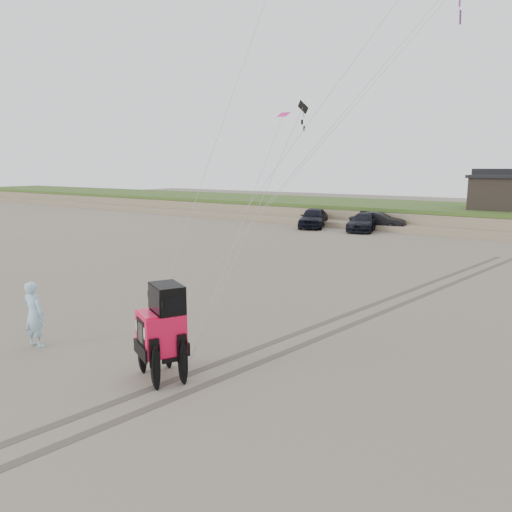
# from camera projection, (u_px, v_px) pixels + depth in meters

# --- Properties ---
(ground) EXTENTS (160.00, 160.00, 0.00)m
(ground) POSITION_uv_depth(u_px,v_px,m) (182.00, 368.00, 13.20)
(ground) COLOR #6B6054
(ground) RESTS_ON ground
(dune_ridge) EXTENTS (160.00, 14.25, 1.73)m
(dune_ridge) POSITION_uv_depth(u_px,v_px,m) (486.00, 218.00, 43.06)
(dune_ridge) COLOR #7A6B54
(dune_ridge) RESTS_ON ground
(truck_a) EXTENTS (3.61, 5.48, 1.73)m
(truck_a) POSITION_uv_depth(u_px,v_px,m) (313.00, 218.00, 43.34)
(truck_a) COLOR black
(truck_a) RESTS_ON ground
(truck_b) EXTENTS (4.74, 2.27, 1.50)m
(truck_b) POSITION_uv_depth(u_px,v_px,m) (378.00, 221.00, 41.55)
(truck_b) COLOR black
(truck_b) RESTS_ON ground
(truck_c) EXTENTS (2.97, 5.34, 1.46)m
(truck_c) POSITION_uv_depth(u_px,v_px,m) (364.00, 222.00, 41.04)
(truck_c) COLOR black
(truck_c) RESTS_ON ground
(jeep) EXTENTS (4.27, 5.62, 1.92)m
(jeep) POSITION_uv_depth(u_px,v_px,m) (161.00, 341.00, 12.40)
(jeep) COLOR #F31040
(jeep) RESTS_ON ground
(man) EXTENTS (0.79, 0.60, 1.97)m
(man) POSITION_uv_depth(u_px,v_px,m) (34.00, 314.00, 14.60)
(man) COLOR #96D8E9
(man) RESTS_ON ground
(stake_main) EXTENTS (0.08, 0.08, 0.12)m
(stake_main) POSITION_uv_depth(u_px,v_px,m) (142.00, 351.00, 14.26)
(stake_main) COLOR black
(stake_main) RESTS_ON ground
(stake_aux) EXTENTS (0.08, 0.08, 0.12)m
(stake_aux) POSITION_uv_depth(u_px,v_px,m) (185.00, 370.00, 12.87)
(stake_aux) COLOR black
(stake_aux) RESTS_ON ground
(tire_tracks) EXTENTS (5.22, 29.74, 0.01)m
(tire_tracks) POSITION_uv_depth(u_px,v_px,m) (373.00, 310.00, 18.45)
(tire_tracks) COLOR #4C443D
(tire_tracks) RESTS_ON ground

